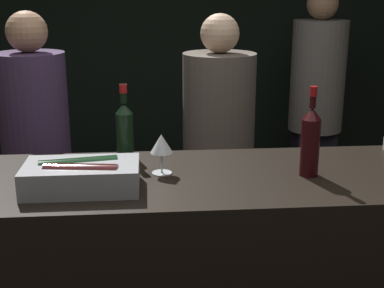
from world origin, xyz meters
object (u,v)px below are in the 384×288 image
at_px(ice_bin_with_bottles, 81,175).
at_px(person_in_hoodie, 37,153).
at_px(wine_glass, 161,145).
at_px(red_wine_bottle_burgundy, 125,128).
at_px(red_wine_bottle_tall, 310,140).
at_px(person_grey_polo, 316,105).
at_px(person_blond_tee, 218,149).

xyz_separation_m(ice_bin_with_bottles, person_in_hoodie, (-0.36, 0.96, -0.21)).
bearing_deg(wine_glass, red_wine_bottle_burgundy, 123.19).
bearing_deg(ice_bin_with_bottles, red_wine_bottle_tall, 5.39).
xyz_separation_m(ice_bin_with_bottles, red_wine_bottle_burgundy, (0.14, 0.38, 0.08)).
xyz_separation_m(wine_glass, red_wine_bottle_burgundy, (-0.15, 0.23, 0.01)).
relative_size(red_wine_bottle_tall, person_grey_polo, 0.20).
height_order(ice_bin_with_bottles, person_blond_tee, person_blond_tee).
relative_size(red_wine_bottle_tall, red_wine_bottle_burgundy, 1.11).
relative_size(ice_bin_with_bottles, red_wine_bottle_burgundy, 1.30).
bearing_deg(wine_glass, person_grey_polo, 54.39).
distance_m(person_blond_tee, person_grey_polo, 1.05).
xyz_separation_m(wine_glass, person_blond_tee, (0.34, 0.87, -0.29)).
height_order(red_wine_bottle_tall, person_grey_polo, person_grey_polo).
bearing_deg(person_blond_tee, wine_glass, 178.06).
height_order(wine_glass, person_in_hoodie, person_in_hoodie).
distance_m(person_in_hoodie, person_grey_polo, 1.93).
xyz_separation_m(wine_glass, red_wine_bottle_tall, (0.57, -0.07, 0.03)).
bearing_deg(ice_bin_with_bottles, person_grey_polo, 50.42).
distance_m(ice_bin_with_bottles, red_wine_bottle_tall, 0.88).
bearing_deg(red_wine_bottle_burgundy, ice_bin_with_bottles, -110.92).
relative_size(red_wine_bottle_burgundy, person_grey_polo, 0.18).
relative_size(person_blond_tee, person_grey_polo, 0.93).
height_order(red_wine_bottle_burgundy, person_blond_tee, person_blond_tee).
height_order(red_wine_bottle_tall, person_blond_tee, person_blond_tee).
bearing_deg(person_in_hoodie, red_wine_bottle_burgundy, -114.41).
relative_size(ice_bin_with_bottles, person_in_hoodie, 0.25).
bearing_deg(person_grey_polo, person_in_hoodie, 145.78).
bearing_deg(person_in_hoodie, person_blond_tee, -61.80).
bearing_deg(person_grey_polo, wine_glass, 177.03).
bearing_deg(person_in_hoodie, ice_bin_with_bottles, -134.90).
height_order(person_in_hoodie, person_blond_tee, person_in_hoodie).
bearing_deg(red_wine_bottle_burgundy, person_blond_tee, 52.28).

